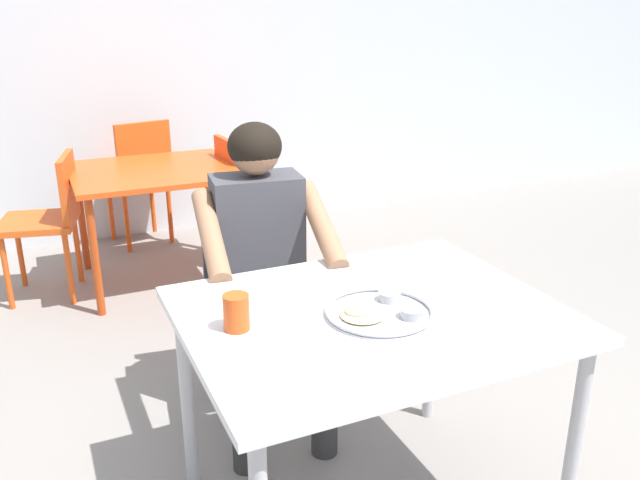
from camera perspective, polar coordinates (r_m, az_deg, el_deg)
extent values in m
cube|color=silver|center=(1.97, 4.47, -6.55)|extent=(1.11, 0.88, 0.03)
cylinder|color=#B2B2B7|center=(2.18, 21.29, -16.64)|extent=(0.04, 0.04, 0.72)
cylinder|color=#B2B2B7|center=(2.32, -11.58, -13.19)|extent=(0.04, 0.04, 0.72)
cylinder|color=#B2B2B7|center=(2.66, 9.77, -8.45)|extent=(0.04, 0.04, 0.72)
cylinder|color=#B7BABF|center=(1.94, 5.20, -6.46)|extent=(0.32, 0.32, 0.01)
torus|color=#B7BABF|center=(1.93, 5.21, -6.17)|extent=(0.32, 0.32, 0.01)
cylinder|color=#B2B5BA|center=(1.92, 8.06, -6.35)|extent=(0.07, 0.07, 0.03)
cylinder|color=maroon|center=(1.91, 8.07, -6.21)|extent=(0.06, 0.06, 0.01)
cylinder|color=#B2B5BA|center=(2.01, 6.12, -4.91)|extent=(0.07, 0.07, 0.03)
cylinder|color=#9E4714|center=(2.01, 6.13, -4.76)|extent=(0.06, 0.06, 0.01)
ellipsoid|color=#DBB77A|center=(1.91, 3.72, -6.54)|extent=(0.15, 0.15, 0.01)
ellipsoid|color=tan|center=(1.92, 3.46, -6.12)|extent=(0.11, 0.09, 0.01)
cylinder|color=#D84C19|center=(1.84, -7.33, -6.29)|extent=(0.07, 0.07, 0.10)
cylinder|color=#593319|center=(1.83, -7.37, -5.41)|extent=(0.06, 0.06, 0.02)
cube|color=#3F3F44|center=(2.74, -5.58, -6.13)|extent=(0.44, 0.47, 0.04)
cube|color=#3F3F44|center=(2.84, -6.55, -0.49)|extent=(0.37, 0.08, 0.40)
cylinder|color=#3F3F44|center=(2.72, -1.40, -11.34)|extent=(0.03, 0.03, 0.39)
cylinder|color=#3F3F44|center=(2.67, -7.98, -12.25)|extent=(0.03, 0.03, 0.39)
cylinder|color=#3F3F44|center=(3.02, -3.21, -8.06)|extent=(0.03, 0.03, 0.39)
cylinder|color=#3F3F44|center=(2.97, -9.11, -8.80)|extent=(0.03, 0.03, 0.39)
cylinder|color=#303030|center=(2.49, 0.40, -14.12)|extent=(0.10, 0.10, 0.43)
cylinder|color=#303030|center=(2.53, -0.96, -6.88)|extent=(0.17, 0.41, 0.12)
cylinder|color=#303030|center=(2.43, -6.60, -15.19)|extent=(0.10, 0.10, 0.43)
cylinder|color=#303030|center=(2.47, -7.71, -7.74)|extent=(0.17, 0.41, 0.12)
cube|color=#3F3F47|center=(2.57, -5.45, -0.11)|extent=(0.36, 0.24, 0.53)
cylinder|color=#996B4C|center=(2.42, 0.11, 1.34)|extent=(0.13, 0.46, 0.25)
cylinder|color=#996B4C|center=(2.34, -9.54, 0.39)|extent=(0.13, 0.46, 0.25)
sphere|color=#996B4C|center=(2.47, -5.72, 7.85)|extent=(0.19, 0.19, 0.19)
ellipsoid|color=black|center=(2.47, -5.74, 8.17)|extent=(0.21, 0.20, 0.18)
cube|color=#E04C19|center=(3.98, -14.34, 5.85)|extent=(0.94, 0.85, 0.03)
cylinder|color=#B33D14|center=(3.69, -19.08, -1.47)|extent=(0.04, 0.04, 0.67)
cylinder|color=#B33D14|center=(3.83, -6.85, 0.31)|extent=(0.04, 0.04, 0.67)
cylinder|color=#B33D14|center=(4.38, -20.12, 1.72)|extent=(0.04, 0.04, 0.67)
cylinder|color=#B33D14|center=(4.50, -9.71, 3.14)|extent=(0.04, 0.04, 0.67)
cube|color=#D3501A|center=(4.04, -23.45, 1.43)|extent=(0.49, 0.49, 0.04)
cube|color=#D3501A|center=(3.95, -21.15, 4.36)|extent=(0.12, 0.39, 0.36)
cylinder|color=#D3501A|center=(4.00, -25.73, -2.64)|extent=(0.03, 0.03, 0.43)
cylinder|color=#D3501A|center=(4.30, -24.76, -0.99)|extent=(0.03, 0.03, 0.43)
cylinder|color=#D3501A|center=(3.92, -21.09, -2.36)|extent=(0.03, 0.03, 0.43)
cylinder|color=#D3501A|center=(4.23, -20.44, -0.70)|extent=(0.03, 0.03, 0.43)
cube|color=#E34917|center=(4.25, -5.65, 3.76)|extent=(0.42, 0.42, 0.04)
cube|color=#E34917|center=(4.13, -8.05, 6.16)|extent=(0.06, 0.37, 0.38)
cylinder|color=#E34917|center=(4.51, -4.51, 1.71)|extent=(0.03, 0.03, 0.42)
cylinder|color=#E34917|center=(4.24, -2.80, 0.56)|extent=(0.03, 0.03, 0.42)
cylinder|color=#E34917|center=(4.40, -8.20, 1.10)|extent=(0.03, 0.03, 0.42)
cylinder|color=#E34917|center=(4.12, -6.68, -0.11)|extent=(0.03, 0.03, 0.42)
cube|color=#DF5018|center=(4.76, -15.70, 5.03)|extent=(0.47, 0.46, 0.04)
cube|color=#DF5018|center=(4.55, -15.13, 7.34)|extent=(0.37, 0.12, 0.41)
cylinder|color=#DF5018|center=(4.91, -17.81, 2.40)|extent=(0.03, 0.03, 0.43)
cylinder|color=#DF5018|center=(5.02, -14.44, 3.09)|extent=(0.03, 0.03, 0.43)
cylinder|color=#DF5018|center=(4.64, -16.54, 1.53)|extent=(0.03, 0.03, 0.43)
cylinder|color=#DF5018|center=(4.75, -13.00, 2.27)|extent=(0.03, 0.03, 0.43)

